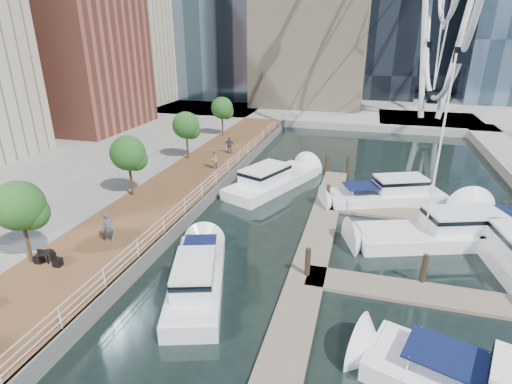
% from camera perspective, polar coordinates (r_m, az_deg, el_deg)
% --- Properties ---
extents(ground, '(520.00, 520.00, 0.00)m').
position_cam_1_polar(ground, '(17.30, -8.24, -24.79)').
color(ground, black).
rests_on(ground, ground).
extents(boardwalk, '(6.00, 60.00, 1.00)m').
position_cam_1_polar(boardwalk, '(31.79, -12.47, -1.00)').
color(boardwalk, brown).
rests_on(boardwalk, ground).
extents(seawall, '(0.25, 60.00, 1.00)m').
position_cam_1_polar(seawall, '(30.55, -7.48, -1.60)').
color(seawall, '#595954').
rests_on(seawall, ground).
extents(land_far, '(200.00, 114.00, 1.00)m').
position_cam_1_polar(land_far, '(113.48, 13.36, 15.06)').
color(land_far, gray).
rests_on(land_far, ground).
extents(pier, '(14.00, 12.00, 1.00)m').
position_cam_1_polar(pier, '(64.43, 23.42, 9.21)').
color(pier, gray).
rests_on(pier, ground).
extents(railing, '(0.10, 60.00, 1.05)m').
position_cam_1_polar(railing, '(30.20, -7.74, 0.21)').
color(railing, white).
rests_on(railing, boardwalk).
extents(floating_docks, '(16.00, 34.00, 2.60)m').
position_cam_1_polar(floating_docks, '(24.06, 20.01, -9.67)').
color(floating_docks, '#6D6051').
rests_on(floating_docks, ground).
extents(midrise_condos, '(19.00, 67.00, 28.00)m').
position_cam_1_polar(midrise_condos, '(54.07, -32.42, 19.56)').
color(midrise_condos, '#BCAD8E').
rests_on(midrise_condos, ground).
extents(street_trees, '(2.60, 42.60, 4.60)m').
position_cam_1_polar(street_trees, '(30.96, -17.84, 5.28)').
color(street_trees, '#3F2B1C').
rests_on(street_trees, ground).
extents(pedestrian_near, '(0.77, 0.75, 1.78)m').
position_cam_1_polar(pedestrian_near, '(25.07, -20.38, -4.77)').
color(pedestrian_near, '#4A5063').
rests_on(pedestrian_near, boardwalk).
extents(pedestrian_mid, '(0.69, 0.88, 1.78)m').
position_cam_1_polar(pedestrian_mid, '(36.44, -6.10, 4.66)').
color(pedestrian_mid, gray).
rests_on(pedestrian_mid, boardwalk).
extents(pedestrian_far, '(1.05, 0.48, 1.77)m').
position_cam_1_polar(pedestrian_far, '(41.18, -3.78, 6.72)').
color(pedestrian_far, '#31333E').
rests_on(pedestrian_far, boardwalk).
extents(moored_yachts, '(22.93, 35.30, 11.50)m').
position_cam_1_polar(moored_yachts, '(27.02, 20.84, -7.38)').
color(moored_yachts, white).
rests_on(moored_yachts, ground).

